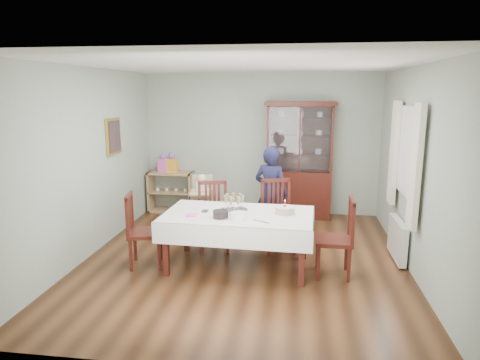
% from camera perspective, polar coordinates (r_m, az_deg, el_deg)
% --- Properties ---
extents(floor, '(5.00, 5.00, 0.00)m').
position_cam_1_polar(floor, '(6.23, 0.55, -10.51)').
color(floor, '#593319').
rests_on(floor, ground).
extents(room_shell, '(5.00, 5.00, 5.00)m').
position_cam_1_polar(room_shell, '(6.33, 1.19, 5.80)').
color(room_shell, '#9EAA99').
rests_on(room_shell, floor).
extents(dining_table, '(2.05, 1.24, 0.76)m').
position_cam_1_polar(dining_table, '(5.85, -0.21, -8.00)').
color(dining_table, '#421810').
rests_on(dining_table, floor).
extents(china_cabinet, '(1.30, 0.48, 2.18)m').
position_cam_1_polar(china_cabinet, '(8.07, 7.89, 2.84)').
color(china_cabinet, '#421810').
rests_on(china_cabinet, floor).
extents(sideboard, '(0.90, 0.38, 0.80)m').
position_cam_1_polar(sideboard, '(8.60, -9.15, -1.56)').
color(sideboard, tan).
rests_on(sideboard, floor).
extents(picture_frame, '(0.04, 0.48, 0.58)m').
position_cam_1_polar(picture_frame, '(7.19, -16.51, 5.61)').
color(picture_frame, gold).
rests_on(picture_frame, room_shell).
extents(window, '(0.04, 1.02, 1.22)m').
position_cam_1_polar(window, '(6.26, 21.60, 3.48)').
color(window, white).
rests_on(window, room_shell).
extents(curtain_left, '(0.07, 0.30, 1.55)m').
position_cam_1_polar(curtain_left, '(5.66, 22.39, 1.59)').
color(curtain_left, silver).
rests_on(curtain_left, room_shell).
extents(curtain_right, '(0.07, 0.30, 1.55)m').
position_cam_1_polar(curtain_right, '(6.85, 19.85, 3.42)').
color(curtain_right, silver).
rests_on(curtain_right, room_shell).
extents(radiator, '(0.10, 0.80, 0.55)m').
position_cam_1_polar(radiator, '(6.52, 20.25, -7.42)').
color(radiator, white).
rests_on(radiator, floor).
extents(chair_far_left, '(0.57, 0.57, 1.02)m').
position_cam_1_polar(chair_far_left, '(6.50, -3.52, -6.72)').
color(chair_far_left, '#421810').
rests_on(chair_far_left, floor).
extents(chair_far_right, '(0.60, 0.60, 1.06)m').
position_cam_1_polar(chair_far_right, '(6.49, 5.13, -6.66)').
color(chair_far_right, '#421810').
rests_on(chair_far_right, floor).
extents(chair_end_left, '(0.54, 0.54, 1.02)m').
position_cam_1_polar(chair_end_left, '(6.07, -12.54, -8.38)').
color(chair_end_left, '#421810').
rests_on(chair_end_left, floor).
extents(chair_end_right, '(0.47, 0.47, 1.03)m').
position_cam_1_polar(chair_end_right, '(5.76, 12.49, -9.44)').
color(chair_end_right, '#421810').
rests_on(chair_end_right, floor).
extents(woman, '(0.65, 0.54, 1.53)m').
position_cam_1_polar(woman, '(6.84, 4.13, -1.79)').
color(woman, black).
rests_on(woman, floor).
extents(high_chair, '(0.50, 0.50, 1.02)m').
position_cam_1_polar(high_chair, '(7.20, -5.04, -4.10)').
color(high_chair, black).
rests_on(high_chair, floor).
extents(champagne_tray, '(0.37, 0.37, 0.23)m').
position_cam_1_polar(champagne_tray, '(5.83, -0.81, -3.50)').
color(champagne_tray, silver).
rests_on(champagne_tray, dining_table).
extents(birthday_cake, '(0.29, 0.29, 0.20)m').
position_cam_1_polar(birthday_cake, '(5.69, 5.98, -4.10)').
color(birthday_cake, white).
rests_on(birthday_cake, dining_table).
extents(plate_stack_dark, '(0.21, 0.21, 0.10)m').
position_cam_1_polar(plate_stack_dark, '(5.53, -2.60, -4.57)').
color(plate_stack_dark, black).
rests_on(plate_stack_dark, dining_table).
extents(plate_stack_white, '(0.22, 0.22, 0.09)m').
position_cam_1_polar(plate_stack_white, '(5.46, -0.18, -4.81)').
color(plate_stack_white, white).
rests_on(plate_stack_white, dining_table).
extents(napkin_stack, '(0.15, 0.15, 0.02)m').
position_cam_1_polar(napkin_stack, '(5.65, -6.49, -4.68)').
color(napkin_stack, '#FF5DCF').
rests_on(napkin_stack, dining_table).
extents(cutlery, '(0.11, 0.16, 0.01)m').
position_cam_1_polar(cutlery, '(5.84, -5.04, -4.14)').
color(cutlery, silver).
rests_on(cutlery, dining_table).
extents(cake_knife, '(0.22, 0.15, 0.01)m').
position_cam_1_polar(cake_knife, '(5.38, 2.80, -5.54)').
color(cake_knife, silver).
rests_on(cake_knife, dining_table).
extents(gift_bag_pink, '(0.22, 0.18, 0.37)m').
position_cam_1_polar(gift_bag_pink, '(8.51, -10.18, 2.14)').
color(gift_bag_pink, '#FF5DCF').
rests_on(gift_bag_pink, sideboard).
extents(gift_bag_orange, '(0.21, 0.15, 0.39)m').
position_cam_1_polar(gift_bag_orange, '(8.46, -9.07, 2.18)').
color(gift_bag_orange, orange).
rests_on(gift_bag_orange, sideboard).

